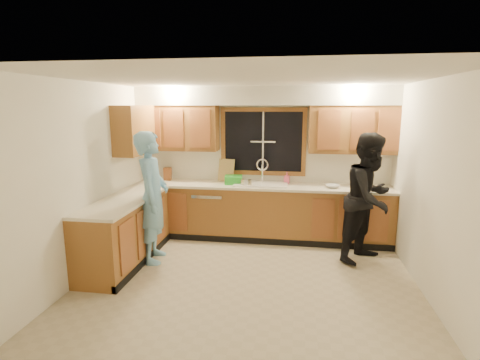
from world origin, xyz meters
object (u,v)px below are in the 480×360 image
object	(u,v)px
sink	(261,188)
man	(152,197)
stove	(105,246)
dish_crate	(234,180)
woman	(370,198)
bowl	(333,186)
dishwasher	(211,212)
knife_block	(168,174)
soap_bottle	(287,178)

from	to	relation	value
sink	man	xyz separation A→B (m)	(-1.42, -1.14, 0.06)
stove	dish_crate	xyz separation A→B (m)	(1.34, 1.83, 0.54)
sink	stove	size ratio (longest dim) A/B	0.96
woman	bowl	distance (m)	0.75
dishwasher	woman	xyz separation A→B (m)	(2.45, -0.66, 0.51)
dishwasher	knife_block	bearing A→B (deg)	169.53
woman	soap_bottle	size ratio (longest dim) A/B	9.65
bowl	stove	bearing A→B (deg)	-149.32
dish_crate	soap_bottle	bearing A→B (deg)	9.77
man	soap_bottle	xyz separation A→B (m)	(1.84, 1.30, 0.09)
stove	knife_block	distance (m)	2.05
knife_block	dish_crate	distance (m)	1.19
dishwasher	knife_block	distance (m)	1.02
soap_bottle	dish_crate	bearing A→B (deg)	-170.23
stove	man	world-z (taller)	man
stove	soap_bottle	distance (m)	3.03
dish_crate	bowl	size ratio (longest dim) A/B	1.34
sink	woman	xyz separation A→B (m)	(1.60, -0.68, 0.05)
dishwasher	bowl	xyz separation A→B (m)	(1.99, -0.06, 0.54)
dishwasher	stove	bearing A→B (deg)	-117.69
stove	knife_block	size ratio (longest dim) A/B	4.04
sink	woman	size ratio (longest dim) A/B	0.47
dish_crate	bowl	xyz separation A→B (m)	(1.60, -0.09, -0.04)
stove	dish_crate	bearing A→B (deg)	53.85
man	soap_bottle	bearing A→B (deg)	-66.28
dish_crate	soap_bottle	distance (m)	0.89
woman	knife_block	size ratio (longest dim) A/B	8.24
sink	knife_block	distance (m)	1.66
woman	dish_crate	size ratio (longest dim) A/B	6.49
sink	woman	world-z (taller)	woman
stove	dish_crate	distance (m)	2.33
man	stove	bearing A→B (deg)	139.49
woman	dish_crate	distance (m)	2.17
soap_bottle	bowl	bearing A→B (deg)	-18.24
soap_bottle	dishwasher	bearing A→B (deg)	-172.13
dishwasher	dish_crate	distance (m)	0.70
knife_block	bowl	bearing A→B (deg)	-6.80
dish_crate	bowl	bearing A→B (deg)	-3.17
soap_bottle	woman	bearing A→B (deg)	-35.16
knife_block	dish_crate	bearing A→B (deg)	-8.37
stove	bowl	world-z (taller)	bowl
dishwasher	stove	distance (m)	2.04
dish_crate	bowl	distance (m)	1.61
dishwasher	soap_bottle	size ratio (longest dim) A/B	4.31
soap_bottle	bowl	distance (m)	0.77
stove	woman	xyz separation A→B (m)	(3.40, 1.15, 0.47)
sink	man	distance (m)	1.83
sink	soap_bottle	world-z (taller)	sink
dishwasher	man	bearing A→B (deg)	-116.94
dishwasher	soap_bottle	xyz separation A→B (m)	(1.27, 0.17, 0.61)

